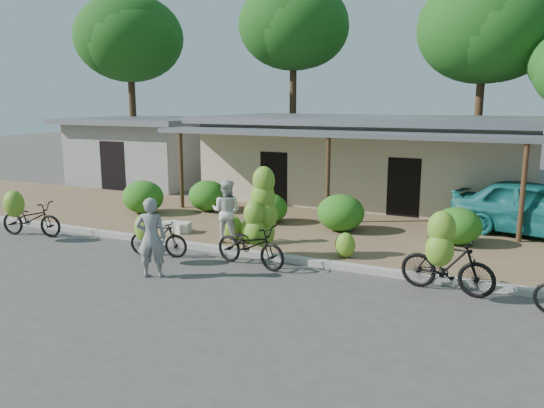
% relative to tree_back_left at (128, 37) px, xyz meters
% --- Properties ---
extents(ground, '(100.00, 100.00, 0.00)m').
position_rel_tree_back_left_xyz_m(ground, '(13.69, -13.11, -7.26)').
color(ground, '#44413F').
rests_on(ground, ground).
extents(sidewalk, '(60.00, 6.00, 0.12)m').
position_rel_tree_back_left_xyz_m(sidewalk, '(13.69, -8.11, -7.20)').
color(sidewalk, olive).
rests_on(sidewalk, ground).
extents(curb, '(60.00, 0.25, 0.15)m').
position_rel_tree_back_left_xyz_m(curb, '(13.69, -11.11, -7.19)').
color(curb, '#A8A399').
rests_on(curb, ground).
extents(shop_main, '(13.00, 8.50, 3.35)m').
position_rel_tree_back_left_xyz_m(shop_main, '(13.69, -2.18, -5.54)').
color(shop_main, beige).
rests_on(shop_main, ground).
extents(shop_grey, '(7.00, 6.00, 3.15)m').
position_rel_tree_back_left_xyz_m(shop_grey, '(2.69, -2.12, -5.64)').
color(shop_grey, '#969692').
rests_on(shop_grey, ground).
extents(tree_back_left, '(5.69, 5.61, 9.41)m').
position_rel_tree_back_left_xyz_m(tree_back_left, '(0.00, 0.00, 0.00)').
color(tree_back_left, '#48311C').
rests_on(tree_back_left, ground).
extents(tree_far_center, '(5.65, 5.57, 9.92)m').
position_rel_tree_back_left_xyz_m(tree_far_center, '(8.00, 3.00, 0.53)').
color(tree_far_center, '#48311C').
rests_on(tree_far_center, ground).
extents(tree_center_right, '(5.92, 5.86, 9.38)m').
position_rel_tree_back_left_xyz_m(tree_center_right, '(17.00, 3.50, -0.12)').
color(tree_center_right, '#48311C').
rests_on(tree_center_right, ground).
extents(hedge_0, '(1.46, 1.31, 1.14)m').
position_rel_tree_back_left_xyz_m(hedge_0, '(7.46, -8.44, -6.57)').
color(hedge_0, '#165D15').
rests_on(hedge_0, sidewalk).
extents(hedge_1, '(1.39, 1.25, 1.08)m').
position_rel_tree_back_left_xyz_m(hedge_1, '(9.27, -7.13, -6.60)').
color(hedge_1, '#165D15').
rests_on(hedge_1, sidewalk).
extents(hedge_2, '(1.20, 1.08, 0.94)m').
position_rel_tree_back_left_xyz_m(hedge_2, '(12.02, -7.85, -6.67)').
color(hedge_2, '#165D15').
rests_on(hedge_2, sidewalk).
extents(hedge_3, '(1.42, 1.27, 1.10)m').
position_rel_tree_back_left_xyz_m(hedge_3, '(14.44, -7.94, -6.59)').
color(hedge_3, '#165D15').
rests_on(hedge_3, sidewalk).
extents(hedge_4, '(1.30, 1.17, 1.01)m').
position_rel_tree_back_left_xyz_m(hedge_4, '(17.76, -8.03, -6.64)').
color(hedge_4, '#165D15').
rests_on(hedge_4, sidewalk).
extents(bike_far_left, '(2.07, 1.43, 1.48)m').
position_rel_tree_back_left_xyz_m(bike_far_left, '(6.24, -12.12, -6.66)').
color(bike_far_left, black).
rests_on(bike_far_left, ground).
extents(bike_left, '(1.64, 1.26, 1.26)m').
position_rel_tree_back_left_xyz_m(bike_left, '(10.97, -12.29, -6.69)').
color(bike_left, black).
rests_on(bike_left, ground).
extents(bike_center, '(2.08, 1.34, 2.39)m').
position_rel_tree_back_left_xyz_m(bike_center, '(13.49, -11.62, -6.39)').
color(bike_center, black).
rests_on(bike_center, ground).
extents(bike_right, '(2.01, 1.28, 1.84)m').
position_rel_tree_back_left_xyz_m(bike_right, '(17.97, -11.79, -6.52)').
color(bike_right, black).
rests_on(bike_right, ground).
extents(loose_banana_a, '(0.55, 0.46, 0.68)m').
position_rel_tree_back_left_xyz_m(loose_banana_a, '(12.09, -10.26, -6.80)').
color(loose_banana_a, '#72A228').
rests_on(loose_banana_a, sidewalk).
extents(loose_banana_b, '(0.58, 0.49, 0.72)m').
position_rel_tree_back_left_xyz_m(loose_banana_b, '(12.68, -10.34, -6.78)').
color(loose_banana_b, '#72A228').
rests_on(loose_banana_b, sidewalk).
extents(loose_banana_c, '(0.51, 0.43, 0.64)m').
position_rel_tree_back_left_xyz_m(loose_banana_c, '(15.42, -10.54, -6.82)').
color(loose_banana_c, '#72A228').
rests_on(loose_banana_c, sidewalk).
extents(sack_near, '(0.92, 0.60, 0.30)m').
position_rel_tree_back_left_xyz_m(sack_near, '(10.10, -10.21, -6.99)').
color(sack_near, beige).
rests_on(sack_near, sidewalk).
extents(sack_far, '(0.83, 0.58, 0.28)m').
position_rel_tree_back_left_xyz_m(sack_far, '(10.09, -10.16, -7.00)').
color(sack_far, beige).
rests_on(sack_far, sidewalk).
extents(vendor, '(0.80, 0.70, 1.84)m').
position_rel_tree_back_left_xyz_m(vendor, '(11.82, -13.50, -6.34)').
color(vendor, gray).
rests_on(vendor, ground).
extents(bystander, '(0.92, 0.76, 1.73)m').
position_rel_tree_back_left_xyz_m(bystander, '(12.02, -10.51, -6.28)').
color(bystander, silver).
rests_on(bystander, sidewalk).
extents(teal_van, '(5.08, 3.00, 1.62)m').
position_rel_tree_back_left_xyz_m(teal_van, '(19.74, -6.11, -6.33)').
color(teal_van, '#197271').
rests_on(teal_van, sidewalk).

